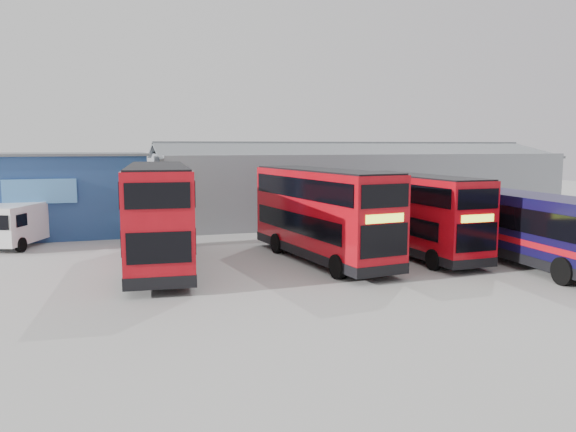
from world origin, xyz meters
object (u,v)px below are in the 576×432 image
(office_block, at_px, (48,193))
(maintenance_shed, at_px, (351,184))
(double_decker_left, at_px, (158,217))
(single_decker_blue, at_px, (536,231))
(panel_van, at_px, (20,222))
(double_decker_right, at_px, (415,215))
(double_decker_centre, at_px, (322,215))

(office_block, distance_m, maintenance_shed, 22.09)
(office_block, height_order, double_decker_left, office_block)
(single_decker_blue, relative_size, panel_van, 2.10)
(double_decker_right, bearing_deg, single_decker_blue, -47.79)
(single_decker_blue, height_order, panel_van, single_decker_blue)
(double_decker_left, distance_m, single_decker_blue, 17.48)
(double_decker_centre, relative_size, double_decker_right, 1.09)
(panel_van, bearing_deg, double_decker_centre, -9.00)
(double_decker_left, xyz_separation_m, double_decker_centre, (7.70, -0.83, -0.13))
(office_block, height_order, single_decker_blue, office_block)
(double_decker_left, relative_size, double_decker_right, 1.15)
(double_decker_right, relative_size, panel_van, 1.68)
(office_block, distance_m, double_decker_right, 23.09)
(double_decker_left, bearing_deg, panel_van, -44.89)
(office_block, height_order, double_decker_right, office_block)
(maintenance_shed, relative_size, double_decker_centre, 2.82)
(double_decker_right, relative_size, single_decker_blue, 0.80)
(office_block, relative_size, double_decker_right, 1.25)
(maintenance_shed, distance_m, double_decker_left, 21.78)
(office_block, distance_m, panel_van, 4.86)
(office_block, height_order, maintenance_shed, maintenance_shed)
(panel_van, bearing_deg, single_decker_blue, -6.61)
(single_decker_blue, distance_m, panel_van, 27.06)
(maintenance_shed, bearing_deg, double_decker_centre, -118.42)
(office_block, height_order, double_decker_centre, office_block)
(double_decker_right, height_order, single_decker_blue, double_decker_right)
(maintenance_shed, xyz_separation_m, double_decker_centre, (-8.39, -15.51, -0.38))
(double_decker_left, height_order, double_decker_right, double_decker_left)
(maintenance_shed, xyz_separation_m, double_decker_right, (-3.36, -15.63, -0.55))
(maintenance_shed, distance_m, double_decker_right, 15.99)
(double_decker_centre, bearing_deg, single_decker_blue, -32.44)
(panel_van, bearing_deg, double_decker_left, -26.97)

